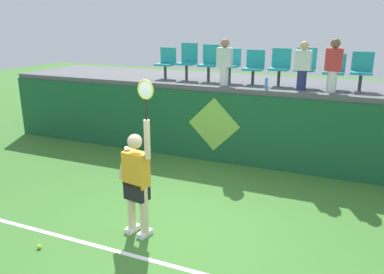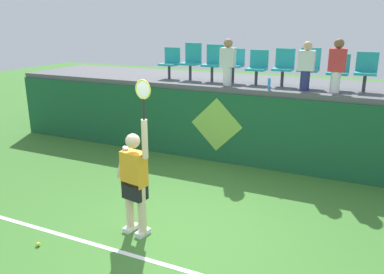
% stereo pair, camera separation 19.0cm
% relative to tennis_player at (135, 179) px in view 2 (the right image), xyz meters
% --- Properties ---
extents(ground_plane, '(40.00, 40.00, 0.00)m').
position_rel_tennis_player_xyz_m(ground_plane, '(0.61, 0.21, -0.92)').
color(ground_plane, '#3D752D').
extents(court_back_wall, '(13.32, 0.20, 1.66)m').
position_rel_tennis_player_xyz_m(court_back_wall, '(0.61, 3.66, -0.09)').
color(court_back_wall, '#195633').
rests_on(court_back_wall, ground_plane).
extents(spectator_platform, '(13.32, 2.47, 0.12)m').
position_rel_tennis_player_xyz_m(spectator_platform, '(0.61, 4.85, 0.80)').
color(spectator_platform, '#56565B').
rests_on(spectator_platform, court_back_wall).
extents(court_baseline_stripe, '(11.99, 0.08, 0.01)m').
position_rel_tennis_player_xyz_m(court_baseline_stripe, '(0.61, -0.56, -0.91)').
color(court_baseline_stripe, white).
rests_on(court_baseline_stripe, ground_plane).
extents(tennis_player, '(0.75, 0.32, 2.46)m').
position_rel_tennis_player_xyz_m(tennis_player, '(0.00, 0.00, 0.00)').
color(tennis_player, white).
rests_on(tennis_player, ground_plane).
extents(tennis_ball, '(0.07, 0.07, 0.07)m').
position_rel_tennis_player_xyz_m(tennis_ball, '(-1.13, -0.95, -0.88)').
color(tennis_ball, '#D1E533').
rests_on(tennis_ball, ground_plane).
extents(water_bottle, '(0.06, 0.06, 0.25)m').
position_rel_tennis_player_xyz_m(water_bottle, '(1.05, 3.80, 0.98)').
color(water_bottle, '#338CE5').
rests_on(water_bottle, spectator_platform).
extents(stadium_chair_0, '(0.44, 0.42, 0.79)m').
position_rel_tennis_player_xyz_m(stadium_chair_0, '(-1.74, 4.46, 1.29)').
color(stadium_chair_0, '#38383D').
rests_on(stadium_chair_0, spectator_platform).
extents(stadium_chair_1, '(0.44, 0.42, 0.91)m').
position_rel_tennis_player_xyz_m(stadium_chair_1, '(-1.13, 4.47, 1.36)').
color(stadium_chair_1, '#38383D').
rests_on(stadium_chair_1, spectator_platform).
extents(stadium_chair_2, '(0.44, 0.42, 0.89)m').
position_rel_tennis_player_xyz_m(stadium_chair_2, '(-0.54, 4.47, 1.35)').
color(stadium_chair_2, '#38383D').
rests_on(stadium_chair_2, spectator_platform).
extents(stadium_chair_3, '(0.44, 0.42, 0.81)m').
position_rel_tennis_player_xyz_m(stadium_chair_3, '(0.01, 4.46, 1.32)').
color(stadium_chair_3, '#38383D').
rests_on(stadium_chair_3, spectator_platform).
extents(stadium_chair_4, '(0.44, 0.42, 0.79)m').
position_rel_tennis_player_xyz_m(stadium_chair_4, '(0.59, 4.46, 1.29)').
color(stadium_chair_4, '#38383D').
rests_on(stadium_chair_4, spectator_platform).
extents(stadium_chair_5, '(0.44, 0.42, 0.84)m').
position_rel_tennis_player_xyz_m(stadium_chair_5, '(1.20, 4.46, 1.32)').
color(stadium_chair_5, '#38383D').
rests_on(stadium_chair_5, spectator_platform).
extents(stadium_chair_6, '(0.44, 0.42, 0.87)m').
position_rel_tennis_player_xyz_m(stadium_chair_6, '(1.77, 4.46, 1.34)').
color(stadium_chair_6, '#38383D').
rests_on(stadium_chair_6, spectator_platform).
extents(stadium_chair_7, '(0.44, 0.42, 0.76)m').
position_rel_tennis_player_xyz_m(stadium_chair_7, '(2.39, 4.46, 1.28)').
color(stadium_chair_7, '#38383D').
rests_on(stadium_chair_7, spectator_platform).
extents(stadium_chair_8, '(0.44, 0.42, 0.82)m').
position_rel_tennis_player_xyz_m(stadium_chair_8, '(2.94, 4.46, 1.31)').
color(stadium_chair_8, '#38383D').
rests_on(stadium_chair_8, spectator_platform).
extents(spectator_0, '(0.34, 0.20, 1.11)m').
position_rel_tennis_player_xyz_m(spectator_0, '(2.39, 4.03, 1.44)').
color(spectator_0, white).
rests_on(spectator_0, spectator_platform).
extents(spectator_1, '(0.34, 0.21, 1.06)m').
position_rel_tennis_player_xyz_m(spectator_1, '(0.01, 4.00, 1.42)').
color(spectator_1, white).
rests_on(spectator_1, spectator_platform).
extents(spectator_2, '(0.34, 0.20, 1.04)m').
position_rel_tennis_player_xyz_m(spectator_2, '(1.77, 4.05, 1.40)').
color(spectator_2, navy).
rests_on(spectator_2, spectator_platform).
extents(wall_signage_mount, '(1.27, 0.01, 1.55)m').
position_rel_tennis_player_xyz_m(wall_signage_mount, '(-0.07, 3.56, -0.92)').
color(wall_signage_mount, '#195633').
rests_on(wall_signage_mount, ground_plane).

